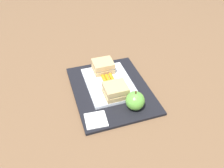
# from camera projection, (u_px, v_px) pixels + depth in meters

# --- Properties ---
(ground_plane) EXTENTS (2.40, 2.40, 0.00)m
(ground_plane) POSITION_uv_depth(u_px,v_px,m) (111.00, 90.00, 0.88)
(ground_plane) COLOR brown
(lunchbag_mat) EXTENTS (0.36, 0.28, 0.01)m
(lunchbag_mat) POSITION_uv_depth(u_px,v_px,m) (111.00, 89.00, 0.87)
(lunchbag_mat) COLOR black
(lunchbag_mat) RESTS_ON ground_plane
(food_tray) EXTENTS (0.23, 0.17, 0.01)m
(food_tray) POSITION_uv_depth(u_px,v_px,m) (109.00, 83.00, 0.88)
(food_tray) COLOR white
(food_tray) RESTS_ON lunchbag_mat
(sandwich_half_left) EXTENTS (0.07, 0.08, 0.04)m
(sandwich_half_left) POSITION_uv_depth(u_px,v_px,m) (103.00, 66.00, 0.92)
(sandwich_half_left) COLOR tan
(sandwich_half_left) RESTS_ON food_tray
(sandwich_half_right) EXTENTS (0.07, 0.08, 0.04)m
(sandwich_half_right) POSITION_uv_depth(u_px,v_px,m) (116.00, 91.00, 0.81)
(sandwich_half_right) COLOR tan
(sandwich_half_right) RESTS_ON food_tray
(carrot_sticks_bundle) EXTENTS (0.08, 0.04, 0.02)m
(carrot_sticks_bundle) POSITION_uv_depth(u_px,v_px,m) (109.00, 81.00, 0.88)
(carrot_sticks_bundle) COLOR orange
(carrot_sticks_bundle) RESTS_ON food_tray
(apple) EXTENTS (0.07, 0.07, 0.08)m
(apple) POSITION_uv_depth(u_px,v_px,m) (135.00, 101.00, 0.77)
(apple) COLOR #66B742
(apple) RESTS_ON lunchbag_mat
(paper_napkin) EXTENTS (0.07, 0.07, 0.00)m
(paper_napkin) POSITION_uv_depth(u_px,v_px,m) (96.00, 120.00, 0.75)
(paper_napkin) COLOR white
(paper_napkin) RESTS_ON lunchbag_mat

